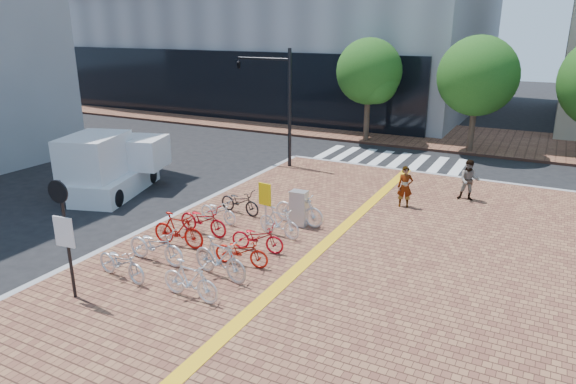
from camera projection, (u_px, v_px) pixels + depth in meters
The scene contains 25 objects.
ground at pixel (234, 263), 15.33m from camera, with size 120.00×120.00×0.00m, color black.
tactile_strip at pixel (180, 375), 10.19m from camera, with size 0.40×34.00×0.01m, color gold.
kerb_north at pixel (428, 174), 24.11m from camera, with size 14.00×0.25×0.15m, color gray.
far_sidewalk at pixel (413, 134), 33.01m from camera, with size 70.00×8.00×0.15m, color brown.
crosswalk at pixel (389, 160), 26.91m from camera, with size 7.50×4.00×0.01m.
street_trees at pixel (498, 79), 26.56m from camera, with size 16.20×4.60×6.35m.
bike_0 at pixel (121, 262), 13.94m from camera, with size 0.64×1.84×0.96m, color silver.
bike_1 at pixel (156, 245), 14.91m from camera, with size 0.69×1.99×1.04m, color silver.
bike_2 at pixel (178, 230), 15.97m from camera, with size 0.52×1.83×1.10m, color #9D110B.
bike_3 at pixel (203, 220), 16.92m from camera, with size 0.66×1.91×1.00m, color #A70B16.
bike_4 at pixel (218, 211), 17.97m from camera, with size 0.56×1.59×0.84m, color white.
bike_5 at pixel (240, 202), 18.79m from camera, with size 0.61×1.74×0.92m, color black.
bike_6 at pixel (190, 280), 12.90m from camera, with size 0.49×1.73×1.04m, color silver.
bike_7 at pixel (220, 258), 13.96m from camera, with size 0.54×1.92×1.16m, color #ABABB0.
bike_8 at pixel (241, 251), 14.74m from camera, with size 0.58×1.67×0.88m, color #B3180C.
bike_9 at pixel (258, 237), 15.66m from camera, with size 0.60×1.71×0.90m, color #B30C1A.
bike_10 at pixel (279, 222), 16.74m from camera, with size 0.46×1.64×0.99m, color silver.
bike_11 at pixel (299, 209), 17.70m from camera, with size 0.54×1.92×1.15m, color silver.
pedestrian_a at pixel (405, 187), 19.40m from camera, with size 0.58×0.38×1.58m, color gray.
pedestrian_b at pixel (469, 180), 20.14m from camera, with size 0.79×0.62×1.63m, color #4F5464.
utility_box at pixel (299, 208), 17.65m from camera, with size 0.57×0.41×1.24m, color #B6B5BA.
yellow_sign at pixel (265, 199), 16.82m from camera, with size 0.47×0.13×1.73m.
notice_sign at pixel (64, 225), 12.50m from camera, with size 0.58×0.16×3.14m.
traffic_light_pole at pixel (266, 85), 24.62m from camera, with size 3.01×1.16×5.61m.
box_truck at pixel (113, 166), 21.25m from camera, with size 3.19×4.84×2.59m.
Camera 1 is at (7.85, -11.59, 6.80)m, focal length 32.00 mm.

